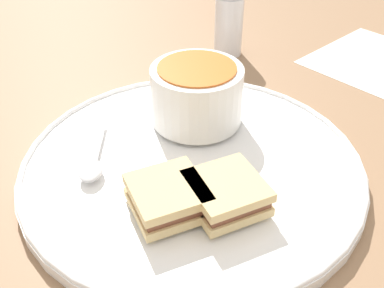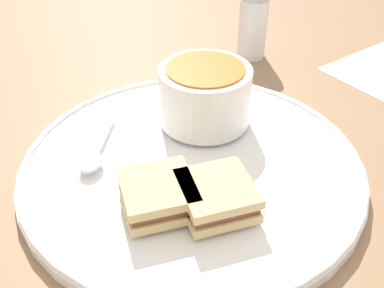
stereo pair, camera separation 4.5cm
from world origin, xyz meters
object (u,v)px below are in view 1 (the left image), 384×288
at_px(salt_shaker, 229,23).
at_px(spoon, 92,166).
at_px(sandwich_half_near, 168,197).
at_px(soup_bowl, 197,94).
at_px(sandwich_half_far, 225,194).

bearing_deg(salt_shaker, spoon, -141.75).
bearing_deg(salt_shaker, sandwich_half_near, -126.71).
xyz_separation_m(sandwich_half_near, salt_shaker, (0.22, 0.29, 0.02)).
bearing_deg(soup_bowl, sandwich_half_far, -104.88).
distance_m(sandwich_half_near, sandwich_half_far, 0.05).
bearing_deg(spoon, soup_bowl, 129.92).
height_order(soup_bowl, salt_shaker, salt_shaker).
bearing_deg(soup_bowl, sandwich_half_near, -125.00).
xyz_separation_m(sandwich_half_far, salt_shaker, (0.17, 0.31, 0.02)).
distance_m(sandwich_half_far, salt_shaker, 0.35).
bearing_deg(salt_shaker, soup_bowl, -127.87).
xyz_separation_m(soup_bowl, salt_shaker, (0.13, 0.17, -0.00)).
relative_size(sandwich_half_far, salt_shaker, 0.64).
height_order(sandwich_half_near, sandwich_half_far, same).
distance_m(soup_bowl, salt_shaker, 0.22).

